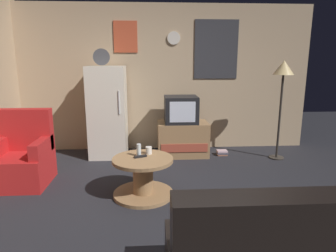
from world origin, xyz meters
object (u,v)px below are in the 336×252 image
(fridge, at_px, (108,112))
(coffee_table, at_px, (143,177))
(book_stack, at_px, (222,153))
(standing_lamp, at_px, (283,75))
(armchair, at_px, (23,158))
(wine_glass, at_px, (139,150))
(crt_tv, at_px, (181,109))
(remote_control, at_px, (140,156))
(mug_ceramic_white, at_px, (149,150))
(tv_stand, at_px, (183,139))

(fridge, xyz_separation_m, coffee_table, (0.61, -1.58, -0.52))
(fridge, relative_size, book_stack, 9.56)
(standing_lamp, height_order, armchair, standing_lamp)
(fridge, distance_m, wine_glass, 1.62)
(crt_tv, bearing_deg, standing_lamp, -9.56)
(book_stack, bearing_deg, remote_control, -132.92)
(fridge, xyz_separation_m, armchair, (-0.97, -1.11, -0.42))
(fridge, height_order, remote_control, fridge)
(remote_control, bearing_deg, standing_lamp, 6.67)
(wine_glass, bearing_deg, remote_control, -68.06)
(wine_glass, bearing_deg, standing_lamp, 27.94)
(wine_glass, relative_size, mug_ceramic_white, 1.67)
(crt_tv, bearing_deg, coffee_table, -111.64)
(standing_lamp, relative_size, armchair, 1.66)
(standing_lamp, relative_size, wine_glass, 10.60)
(standing_lamp, relative_size, coffee_table, 2.21)
(mug_ceramic_white, bearing_deg, standing_lamp, 27.61)
(wine_glass, xyz_separation_m, armchair, (-1.54, 0.40, -0.21))
(crt_tv, distance_m, standing_lamp, 1.69)
(mug_ceramic_white, distance_m, book_stack, 1.87)
(standing_lamp, bearing_deg, coffee_table, -149.99)
(wine_glass, height_order, mug_ceramic_white, wine_glass)
(tv_stand, xyz_separation_m, wine_glass, (-0.69, -1.45, 0.26))
(armchair, bearing_deg, wine_glass, -14.51)
(tv_stand, bearing_deg, standing_lamp, -9.81)
(tv_stand, bearing_deg, remote_control, -114.10)
(mug_ceramic_white, height_order, armchair, armchair)
(wine_glass, xyz_separation_m, book_stack, (1.36, 1.40, -0.50))
(wine_glass, bearing_deg, armchair, 165.49)
(fridge, xyz_separation_m, remote_control, (0.58, -1.55, -0.27))
(mug_ceramic_white, bearing_deg, crt_tv, 68.67)
(coffee_table, relative_size, wine_glass, 4.80)
(tv_stand, relative_size, crt_tv, 1.56)
(coffee_table, relative_size, remote_control, 4.80)
(coffee_table, bearing_deg, remote_control, 131.86)
(remote_control, bearing_deg, wine_glass, 89.53)
(tv_stand, bearing_deg, coffee_table, -112.78)
(fridge, distance_m, coffee_table, 1.77)
(fridge, xyz_separation_m, wine_glass, (0.56, -1.51, -0.21))
(crt_tv, xyz_separation_m, book_stack, (0.71, -0.05, -0.75))
(coffee_table, bearing_deg, crt_tv, 68.36)
(mug_ceramic_white, bearing_deg, tv_stand, 67.40)
(armchair, distance_m, book_stack, 3.08)
(wine_glass, xyz_separation_m, remote_control, (0.02, -0.05, -0.06))
(book_stack, bearing_deg, crt_tv, 176.08)
(crt_tv, distance_m, armchair, 2.47)
(tv_stand, relative_size, coffee_table, 1.17)
(remote_control, bearing_deg, mug_ceramic_white, 29.32)
(tv_stand, distance_m, standing_lamp, 1.90)
(crt_tv, bearing_deg, armchair, -154.39)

